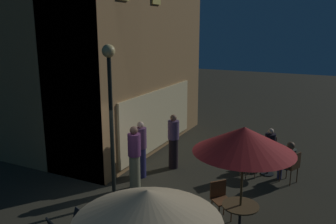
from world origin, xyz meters
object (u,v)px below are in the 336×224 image
Objects in this scene: cafe_table_2 at (268,158)px; patio_umbrella_0 at (147,206)px; patio_umbrella_1 at (244,140)px; patron_standing_5 at (134,158)px; cafe_chair_5 at (270,148)px; cafe_chair_2 at (220,196)px; patron_standing_4 at (141,149)px; street_lamp_near_corner at (110,96)px; patron_seated_1 at (288,159)px; patron_standing_3 at (173,141)px; cafe_table_1 at (240,213)px; cafe_chair_3 at (246,159)px; cafe_chair_4 at (292,165)px; patron_seated_2 at (270,145)px.

patio_umbrella_0 reaches higher than cafe_table_2.
patio_umbrella_1 reaches higher than cafe_table_2.
cafe_chair_5 is at bearing 22.44° from patron_standing_5.
patron_standing_4 reaches higher than cafe_chair_2.
street_lamp_near_corner is at bearing 42.88° from patio_umbrella_0.
patron_seated_1 is (2.84, -1.16, 0.15)m from cafe_chair_2.
street_lamp_near_corner is at bearing -128.17° from cafe_chair_2.
patron_seated_1 is 3.52m from patron_standing_3.
patron_standing_4 reaches higher than cafe_table_1.
cafe_chair_3 is at bearing 132.19° from cafe_chair_2.
patron_seated_1 is 0.71× the size of patron_standing_4.
patron_standing_4 is 0.96× the size of patron_standing_5.
patio_umbrella_0 reaches higher than cafe_chair_2.
cafe_chair_3 is at bearing 34.24° from cafe_chair_4.
cafe_chair_3 reaches higher than cafe_table_2.
cafe_table_1 is at bearing 159.37° from patron_standing_4.
street_lamp_near_corner is 5.77m from patron_seated_2.
patron_standing_5 reaches higher than cafe_chair_4.
cafe_table_1 is at bearing 103.76° from cafe_chair_4.
patio_umbrella_1 reaches higher than cafe_chair_5.
patron_seated_2 is 0.71× the size of patron_standing_3.
cafe_chair_5 is 0.54× the size of patron_standing_4.
cafe_chair_2 is (3.29, -0.09, -1.34)m from patio_umbrella_0.
patron_standing_5 reaches higher than patron_standing_3.
patron_standing_4 is (1.79, 3.52, -1.34)m from patio_umbrella_1.
patio_umbrella_0 is at bearing -70.55° from patron_standing_3.
patron_standing_4 is (-1.55, 4.18, 0.31)m from cafe_chair_4.
patron_standing_4 is (-1.61, 4.05, 0.17)m from patron_seated_1.
cafe_chair_5 is (4.00, -0.43, -0.01)m from cafe_chair_2.
cafe_chair_3 is at bearing -148.66° from patron_standing_4.
cafe_table_2 is at bearing -0.00° from cafe_chair_4.
cafe_chair_4 is at bearing 27.61° from cafe_chair_5.
patio_umbrella_0 is at bearing -135.14° from cafe_chair_3.
patron_standing_3 reaches higher than cafe_table_1.
cafe_table_1 is at bearing -178.69° from cafe_table_2.
patron_seated_1 is 0.68× the size of patron_standing_5.
patron_standing_4 reaches higher than cafe_chair_5.
patron_seated_1 is at bearing 5.41° from patron_standing_5.
cafe_chair_3 is 3.37m from patron_standing_5.
patron_standing_4 is at bearing -59.37° from patron_seated_2.
patron_seated_1 is (3.40, -0.53, 0.14)m from cafe_table_1.
cafe_chair_2 is 0.51× the size of patron_standing_3.
patron_seated_2 reaches higher than cafe_chair_2.
cafe_table_1 is 0.79× the size of cafe_chair_3.
street_lamp_near_corner is 3.93m from patio_umbrella_0.
cafe_chair_2 is at bearing -1.64° from patio_umbrella_0.
patron_seated_2 is at bearing -135.44° from patron_standing_4.
patron_standing_3 is (-0.82, 2.86, 0.36)m from cafe_table_2.
patio_umbrella_0 is at bearing -137.12° from street_lamp_near_corner.
cafe_chair_3 is at bearing -27.79° from patron_seated_2.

